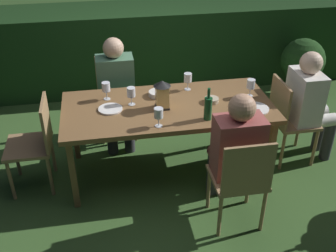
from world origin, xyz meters
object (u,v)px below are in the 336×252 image
(wine_glass_a, at_px, (131,93))
(wine_glass_b, at_px, (188,78))
(green_bottle_on_table, at_px, (208,108))
(plate_a, at_px, (110,109))
(dining_table, at_px, (168,110))
(bowl_olives, at_px, (212,100))
(person_in_cream, at_px, (310,102))
(bowl_bread, at_px, (158,93))
(chair_head_far, at_px, (288,117))
(chair_side_right_a, at_px, (116,92))
(chair_side_left_b, at_px, (241,178))
(person_in_rust, at_px, (235,148))
(wine_glass_e, at_px, (251,85))
(plate_b, at_px, (255,109))
(wine_glass_d, at_px, (159,114))
(lantern_centerpiece, at_px, (162,93))
(wine_glass_c, at_px, (106,88))
(potted_plant_by_hedge, at_px, (302,63))
(chair_head_near, at_px, (36,141))
(person_in_green, at_px, (116,88))

(wine_glass_a, bearing_deg, wine_glass_b, 20.51)
(green_bottle_on_table, bearing_deg, plate_a, 159.03)
(dining_table, height_order, bowl_olives, bowl_olives)
(person_in_cream, height_order, bowl_bread, person_in_cream)
(green_bottle_on_table, height_order, plate_a, green_bottle_on_table)
(dining_table, relative_size, chair_head_far, 2.19)
(chair_side_right_a, distance_m, green_bottle_on_table, 1.39)
(chair_side_left_b, relative_size, chair_head_far, 1.00)
(person_in_rust, distance_m, person_in_cream, 1.16)
(wine_glass_e, xyz_separation_m, plate_b, (-0.04, -0.26, -0.11))
(dining_table, distance_m, green_bottle_on_table, 0.45)
(chair_side_left_b, xyz_separation_m, green_bottle_on_table, (-0.14, 0.54, 0.35))
(dining_table, distance_m, wine_glass_d, 0.41)
(plate_a, height_order, bowl_bread, bowl_bread)
(plate_a, bearing_deg, lantern_centerpiece, -5.55)
(chair_side_left_b, height_order, lantern_centerpiece, lantern_centerpiece)
(wine_glass_c, xyz_separation_m, plate_b, (1.29, -0.43, -0.11))
(person_in_rust, xyz_separation_m, wine_glass_a, (-0.75, 0.72, 0.21))
(chair_side_left_b, height_order, plate_b, chair_side_left_b)
(person_in_cream, relative_size, wine_glass_e, 6.80)
(chair_side_left_b, bearing_deg, bowl_bread, 115.23)
(potted_plant_by_hedge, bearing_deg, person_in_rust, -128.71)
(wine_glass_d, bearing_deg, plate_a, 137.04)
(wine_glass_c, xyz_separation_m, plate_a, (0.02, -0.21, -0.11))
(chair_head_near, xyz_separation_m, wine_glass_a, (0.88, 0.08, 0.36))
(lantern_centerpiece, relative_size, green_bottle_on_table, 0.91)
(person_in_rust, xyz_separation_m, chair_head_near, (-1.63, 0.64, -0.15))
(wine_glass_c, distance_m, wine_glass_d, 0.69)
(wine_glass_d, height_order, bowl_olives, wine_glass_d)
(wine_glass_e, distance_m, plate_b, 0.28)
(chair_head_far, xyz_separation_m, wine_glass_e, (-0.41, 0.05, 0.36))
(chair_head_near, bearing_deg, wine_glass_c, 18.64)
(wine_glass_c, bearing_deg, green_bottle_on_table, -32.16)
(person_in_green, bearing_deg, lantern_centerpiece, -61.10)
(wine_glass_c, relative_size, plate_a, 0.79)
(chair_side_right_a, bearing_deg, bowl_bread, -59.71)
(wine_glass_a, bearing_deg, person_in_cream, -2.56)
(green_bottle_on_table, height_order, plate_b, green_bottle_on_table)
(wine_glass_b, distance_m, wine_glass_e, 0.60)
(plate_a, bearing_deg, wine_glass_e, 1.64)
(wine_glass_e, bearing_deg, green_bottle_on_table, -145.37)
(chair_side_left_b, relative_size, wine_glass_e, 5.15)
(person_in_cream, height_order, wine_glass_e, person_in_cream)
(bowl_olives, bearing_deg, wine_glass_c, 166.29)
(person_in_green, height_order, wine_glass_a, person_in_green)
(chair_side_left_b, xyz_separation_m, plate_a, (-0.95, 0.85, 0.25))
(person_in_cream, xyz_separation_m, lantern_centerpiece, (-1.46, -0.03, 0.24))
(plate_a, xyz_separation_m, potted_plant_by_hedge, (2.52, 1.30, -0.27))
(lantern_centerpiece, height_order, potted_plant_by_hedge, lantern_centerpiece)
(wine_glass_c, distance_m, potted_plant_by_hedge, 2.79)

